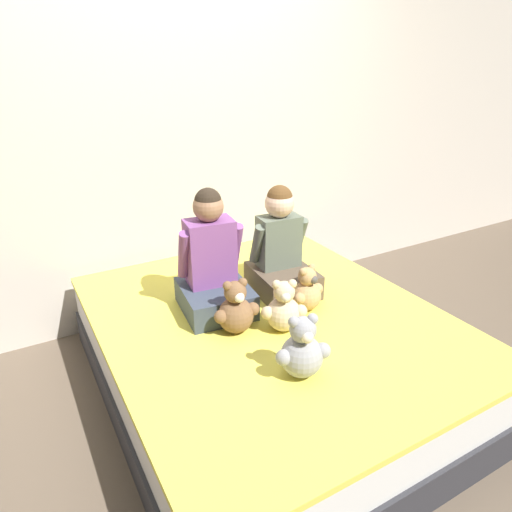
{
  "coord_description": "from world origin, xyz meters",
  "views": [
    {
      "loc": [
        -1.06,
        -1.72,
        1.66
      ],
      "look_at": [
        0.0,
        0.15,
        0.72
      ],
      "focal_mm": 32.0,
      "sensor_mm": 36.0,
      "label": 1
    }
  ],
  "objects": [
    {
      "name": "teddy_bear_between_children",
      "position": [
        -0.01,
        -0.14,
        0.55
      ],
      "size": [
        0.21,
        0.17,
        0.27
      ],
      "rotation": [
        0.0,
        0.0,
        -0.42
      ],
      "color": "#D1B78E",
      "rests_on": "bed"
    },
    {
      "name": "ground_plane",
      "position": [
        0.0,
        0.0,
        0.0
      ],
      "size": [
        14.0,
        14.0,
        0.0
      ],
      "primitive_type": "plane",
      "color": "brown"
    },
    {
      "name": "bed",
      "position": [
        0.0,
        0.0,
        0.22
      ],
      "size": [
        1.65,
        1.95,
        0.44
      ],
      "color": "#2D2D33",
      "rests_on": "ground_plane"
    },
    {
      "name": "wall_behind_bed",
      "position": [
        0.0,
        1.09,
        1.25
      ],
      "size": [
        8.0,
        0.06,
        2.5
      ],
      "color": "beige",
      "rests_on": "ground_plane"
    },
    {
      "name": "child_on_left",
      "position": [
        -0.21,
        0.23,
        0.68
      ],
      "size": [
        0.38,
        0.42,
        0.64
      ],
      "rotation": [
        0.0,
        0.0,
        -0.11
      ],
      "color": "#384251",
      "rests_on": "bed"
    },
    {
      "name": "teddy_bear_at_foot_of_bed",
      "position": [
        -0.13,
        -0.46,
        0.56
      ],
      "size": [
        0.23,
        0.18,
        0.28
      ],
      "rotation": [
        0.0,
        0.0,
        -0.23
      ],
      "color": "#939399",
      "rests_on": "bed"
    },
    {
      "name": "teddy_bear_held_by_right_child",
      "position": [
        0.2,
        -0.03,
        0.54
      ],
      "size": [
        0.2,
        0.16,
        0.25
      ],
      "rotation": [
        0.0,
        0.0,
        0.28
      ],
      "color": "tan",
      "rests_on": "bed"
    },
    {
      "name": "teddy_bear_held_by_left_child",
      "position": [
        -0.21,
        -0.04,
        0.56
      ],
      "size": [
        0.23,
        0.17,
        0.28
      ],
      "rotation": [
        0.0,
        0.0,
        -0.06
      ],
      "color": "brown",
      "rests_on": "bed"
    },
    {
      "name": "child_on_right",
      "position": [
        0.2,
        0.23,
        0.67
      ],
      "size": [
        0.34,
        0.4,
        0.6
      ],
      "rotation": [
        0.0,
        0.0,
        -0.08
      ],
      "color": "brown",
      "rests_on": "bed"
    }
  ]
}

